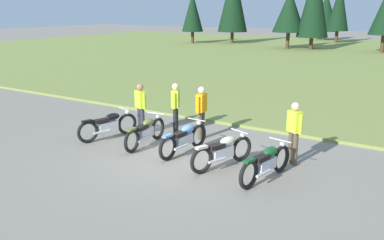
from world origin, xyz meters
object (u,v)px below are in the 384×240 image
Objects in this scene: rider_in_hivis_vest at (201,109)px; motorcycle_olive at (146,131)px; motorcycle_black at (108,125)px; motorcycle_cream at (223,151)px; motorcycle_british_green at (266,163)px; rider_near_row_end at (141,106)px; motorcycle_sky_blue at (184,138)px; rider_checking_bike at (294,129)px; rider_with_back_turned at (176,105)px.

motorcycle_olive is at bearing -126.23° from rider_in_hivis_vest.
motorcycle_black is at bearing -177.37° from motorcycle_olive.
motorcycle_cream is 1.28m from motorcycle_british_green.
motorcycle_black is at bearing -122.07° from rider_near_row_end.
motorcycle_olive is 1.26× the size of rider_in_hivis_vest.
motorcycle_black is 2.78m from motorcycle_sky_blue.
rider_checking_bike is (3.15, -0.57, 0.00)m from rider_in_hivis_vest.
rider_checking_bike is 1.00× the size of rider_near_row_end.
rider_in_hivis_vest is (-1.70, 1.77, 0.51)m from motorcycle_cream.
motorcycle_sky_blue is 1.53m from rider_in_hivis_vest.
motorcycle_british_green is 1.25× the size of rider_near_row_end.
motorcycle_black is 1.22× the size of rider_with_back_turned.
rider_in_hivis_vest is 1.00× the size of rider_checking_bike.
motorcycle_sky_blue is 1.26× the size of rider_in_hivis_vest.
motorcycle_sky_blue is at bearing -20.23° from rider_near_row_end.
motorcycle_cream is at bearing -140.47° from rider_checking_bike.
motorcycle_british_green is 4.48m from rider_with_back_turned.
motorcycle_olive is 1.01× the size of motorcycle_british_green.
motorcycle_olive is 1.04× the size of motorcycle_cream.
rider_with_back_turned is (-1.01, 0.06, 0.00)m from rider_in_hivis_vest.
motorcycle_olive is 1.88m from rider_in_hivis_vest.
motorcycle_sky_blue is 1.26× the size of rider_near_row_end.
rider_in_hivis_vest reaches higher than motorcycle_british_green.
rider_near_row_end is (-2.20, 0.81, 0.51)m from motorcycle_sky_blue.
rider_near_row_end is (-4.89, 1.34, 0.51)m from motorcycle_british_green.
rider_with_back_turned reaches higher than motorcycle_british_green.
rider_checking_bike reaches higher than motorcycle_cream.
rider_checking_bike is (4.22, 0.88, 0.51)m from motorcycle_olive.
motorcycle_sky_blue is 1.26× the size of rider_with_back_turned.
motorcycle_sky_blue is at bearing 2.21° from motorcycle_black.
motorcycle_olive is 1.26× the size of rider_with_back_turned.
rider_in_hivis_vest is at bearing 169.65° from rider_checking_bike.
motorcycle_sky_blue is (1.34, 0.04, 0.00)m from motorcycle_olive.
rider_near_row_end is at bearing 135.20° from motorcycle_olive.
rider_in_hivis_vest reaches higher than motorcycle_black.
rider_in_hivis_vest is 1.01m from rider_with_back_turned.
motorcycle_olive and motorcycle_sky_blue have the same top height.
rider_in_hivis_vest is (2.50, 1.52, 0.51)m from motorcycle_black.
motorcycle_black is 0.97× the size of motorcycle_olive.
motorcycle_british_green is (5.47, -0.42, 0.00)m from motorcycle_black.
motorcycle_sky_blue is 2.40m from rider_near_row_end.
rider_checking_bike is at bearing 39.53° from motorcycle_cream.
rider_checking_bike is (2.87, 0.84, 0.51)m from motorcycle_sky_blue.
rider_with_back_turned is at bearing 87.88° from motorcycle_olive.
rider_near_row_end is at bearing 164.64° from motorcycle_british_green.
motorcycle_cream is at bearing -6.47° from motorcycle_olive.
motorcycle_cream is 1.20× the size of rider_checking_bike.
rider_with_back_turned is (1.49, 1.58, 0.51)m from motorcycle_black.
motorcycle_british_green is at bearing -33.33° from rider_in_hivis_vest.
motorcycle_cream and motorcycle_british_green have the same top height.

